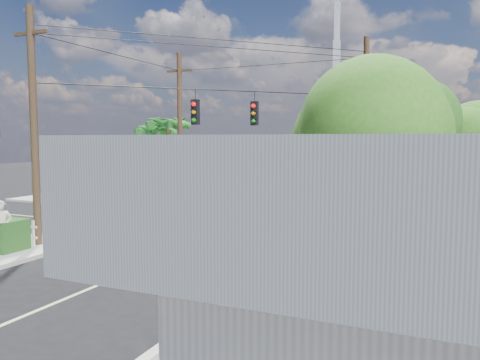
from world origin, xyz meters
The scene contains 15 objects.
ground centered at (0.00, 0.00, 0.00)m, with size 120.00×120.00×0.00m, color black.
sidewalk_nw centered at (-10.88, 10.88, 0.07)m, with size 14.12×14.12×0.14m.
road_markings centered at (0.00, -1.47, 0.01)m, with size 32.00×32.00×0.01m.
building_nw centered at (-12.00, 12.46, 2.22)m, with size 10.80×10.20×4.30m.
radio_tower centered at (0.50, 20.00, 5.64)m, with size 0.80×0.80×17.00m.
tree_ne_front centered at (7.21, 6.76, 4.77)m, with size 4.21×4.14×6.66m.
tree_ne_back centered at (9.81, 8.96, 4.19)m, with size 3.77×3.66×5.82m.
tree_se centered at (7.01, -7.24, 4.04)m, with size 3.67×3.54×5.62m.
palm_nw_front centered at (-7.50, 7.50, 5.04)m, with size 3.01×3.08×5.59m.
palm_nw_back centered at (-9.50, 9.00, 4.67)m, with size 3.01×3.08×5.19m.
utility_poles centered at (-1.58, 1.60, 4.67)m, with size 12.00×10.68×9.00m.
vending_boxes centered at (6.50, 6.20, 0.69)m, with size 1.90×0.50×1.10m.
delivery_truck centered at (-0.86, 1.67, 1.78)m, with size 4.01×8.39×3.50m.
parked_car centered at (9.68, 1.79, 0.71)m, with size 2.34×5.08×1.41m, color silver.
pedestrian centered at (-5.17, -6.78, 1.08)m, with size 0.68×0.45×1.87m, color beige.
Camera 1 is at (8.91, -18.08, 4.12)m, focal length 35.00 mm.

